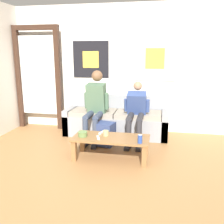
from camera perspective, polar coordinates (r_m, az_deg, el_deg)
ground_plane at (r=3.13m, az=-6.23°, el=-17.46°), size 18.00×18.00×0.00m
wall_back at (r=5.19m, az=1.93°, el=9.79°), size 10.00×0.07×2.55m
door_frame at (r=5.54m, az=-16.53°, el=8.67°), size 1.00×0.10×2.15m
couch at (r=5.01m, az=1.03°, el=-2.02°), size 2.02×0.72×0.76m
coffee_table at (r=3.86m, az=-0.24°, el=-6.58°), size 1.17×0.52×0.34m
person_seated_adult at (r=4.63m, az=-3.85°, el=2.02°), size 0.47×0.82×1.28m
person_seated_teen at (r=4.51m, az=5.51°, el=0.36°), size 0.47×0.82×1.09m
backpack at (r=4.41m, az=-1.64°, el=-5.20°), size 0.36×0.36×0.41m
ceramic_bowl at (r=3.88m, az=-6.72°, el=-4.95°), size 0.15×0.15×0.08m
pillar_candle at (r=3.89m, az=-1.42°, el=-4.83°), size 0.09×0.09×0.10m
drink_can_blue at (r=3.59m, az=6.42°, el=-6.14°), size 0.07×0.07×0.12m
game_controller_near_left at (r=3.79m, az=-3.21°, el=-5.84°), size 0.08×0.15×0.03m
game_controller_near_right at (r=4.01m, az=-2.42°, el=-4.71°), size 0.07×0.15×0.03m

